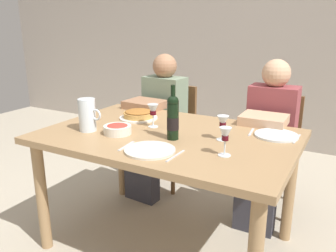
# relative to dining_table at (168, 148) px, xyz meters

# --- Properties ---
(ground_plane) EXTENTS (8.00, 8.00, 0.00)m
(ground_plane) POSITION_rel_dining_table_xyz_m (0.00, 0.00, -0.67)
(ground_plane) COLOR #B2A893
(back_wall) EXTENTS (8.00, 0.10, 2.80)m
(back_wall) POSITION_rel_dining_table_xyz_m (0.00, 2.31, 0.73)
(back_wall) COLOR #A3998E
(back_wall) RESTS_ON ground
(dining_table) EXTENTS (1.50, 1.00, 0.76)m
(dining_table) POSITION_rel_dining_table_xyz_m (0.00, 0.00, 0.00)
(dining_table) COLOR #9E7A51
(dining_table) RESTS_ON ground
(wine_bottle) EXTENTS (0.07, 0.07, 0.31)m
(wine_bottle) POSITION_rel_dining_table_xyz_m (0.07, -0.08, 0.22)
(wine_bottle) COLOR black
(wine_bottle) RESTS_ON dining_table
(water_pitcher) EXTENTS (0.16, 0.10, 0.20)m
(water_pitcher) POSITION_rel_dining_table_xyz_m (-0.46, -0.19, 0.18)
(water_pitcher) COLOR silver
(water_pitcher) RESTS_ON dining_table
(baked_tart) EXTENTS (0.27, 0.27, 0.06)m
(baked_tart) POSITION_rel_dining_table_xyz_m (-0.35, 0.20, 0.12)
(baked_tart) COLOR white
(baked_tart) RESTS_ON dining_table
(salad_bowl) EXTENTS (0.17, 0.17, 0.06)m
(salad_bowl) POSITION_rel_dining_table_xyz_m (-0.26, -0.15, 0.12)
(salad_bowl) COLOR silver
(salad_bowl) RESTS_ON dining_table
(wine_glass_left_diner) EXTENTS (0.07, 0.07, 0.15)m
(wine_glass_left_diner) POSITION_rel_dining_table_xyz_m (-0.15, 0.08, 0.20)
(wine_glass_left_diner) COLOR silver
(wine_glass_left_diner) RESTS_ON dining_table
(wine_glass_right_diner) EXTENTS (0.06, 0.06, 0.15)m
(wine_glass_right_diner) POSITION_rel_dining_table_xyz_m (0.42, -0.18, 0.20)
(wine_glass_right_diner) COLOR silver
(wine_glass_right_diner) RESTS_ON dining_table
(wine_glass_centre) EXTENTS (0.07, 0.07, 0.14)m
(wine_glass_centre) POSITION_rel_dining_table_xyz_m (0.33, 0.04, 0.20)
(wine_glass_centre) COLOR silver
(wine_glass_centre) RESTS_ON dining_table
(dinner_plate_left_setting) EXTENTS (0.25, 0.25, 0.01)m
(dinner_plate_left_setting) POSITION_rel_dining_table_xyz_m (0.58, 0.26, 0.10)
(dinner_plate_left_setting) COLOR silver
(dinner_plate_left_setting) RESTS_ON dining_table
(dinner_plate_right_setting) EXTENTS (0.27, 0.27, 0.01)m
(dinner_plate_right_setting) POSITION_rel_dining_table_xyz_m (0.06, -0.31, 0.10)
(dinner_plate_right_setting) COLOR silver
(dinner_plate_right_setting) RESTS_ON dining_table
(fork_left_setting) EXTENTS (0.03, 0.16, 0.00)m
(fork_left_setting) POSITION_rel_dining_table_xyz_m (0.43, 0.26, 0.09)
(fork_left_setting) COLOR silver
(fork_left_setting) RESTS_ON dining_table
(knife_left_setting) EXTENTS (0.02, 0.18, 0.00)m
(knife_left_setting) POSITION_rel_dining_table_xyz_m (0.70, 0.26, 0.09)
(knife_left_setting) COLOR silver
(knife_left_setting) RESTS_ON dining_table
(knife_right_setting) EXTENTS (0.02, 0.18, 0.00)m
(knife_right_setting) POSITION_rel_dining_table_xyz_m (0.21, -0.31, 0.09)
(knife_right_setting) COLOR silver
(knife_right_setting) RESTS_ON dining_table
(spoon_right_setting) EXTENTS (0.03, 0.16, 0.00)m
(spoon_right_setting) POSITION_rel_dining_table_xyz_m (-0.09, -0.31, 0.09)
(spoon_right_setting) COLOR silver
(spoon_right_setting) RESTS_ON dining_table
(chair_left) EXTENTS (0.43, 0.43, 0.87)m
(chair_left) POSITION_rel_dining_table_xyz_m (-0.44, 0.88, -0.17)
(chair_left) COLOR brown
(chair_left) RESTS_ON ground
(diner_left) EXTENTS (0.36, 0.52, 1.16)m
(diner_left) POSITION_rel_dining_table_xyz_m (-0.46, 0.64, -0.05)
(diner_left) COLOR gray
(diner_left) RESTS_ON ground
(chair_right) EXTENTS (0.40, 0.40, 0.87)m
(chair_right) POSITION_rel_dining_table_xyz_m (0.45, 0.88, -0.17)
(chair_right) COLOR brown
(chair_right) RESTS_ON ground
(diner_right) EXTENTS (0.34, 0.50, 1.16)m
(diner_right) POSITION_rel_dining_table_xyz_m (0.45, 0.65, -0.05)
(diner_right) COLOR #8E3D42
(diner_right) RESTS_ON ground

